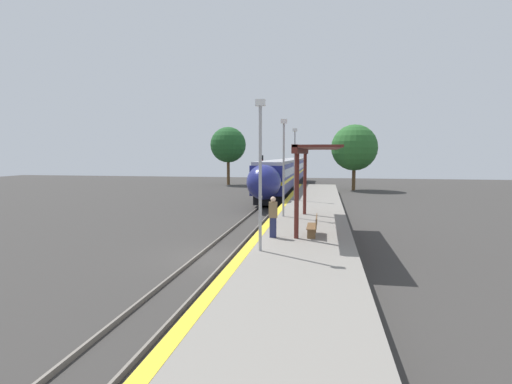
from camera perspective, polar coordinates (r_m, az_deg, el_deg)
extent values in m
plane|color=#383533|center=(18.03, -5.88, -9.24)|extent=(120.00, 120.00, 0.00)
cube|color=slate|center=(18.21, -8.09, -8.87)|extent=(0.08, 90.00, 0.15)
cube|color=slate|center=(17.83, -3.62, -9.14)|extent=(0.08, 90.00, 0.15)
cube|color=black|center=(41.94, 3.28, 0.10)|extent=(2.46, 16.87, 0.87)
cube|color=navy|center=(41.87, 3.28, 1.29)|extent=(2.80, 18.33, 0.88)
cube|color=yellow|center=(41.83, 3.29, 2.10)|extent=(2.81, 18.33, 0.30)
cube|color=navy|center=(41.79, 3.29, 3.22)|extent=(2.80, 18.33, 1.33)
cube|color=black|center=(41.80, 3.29, 3.13)|extent=(2.82, 16.87, 0.73)
cube|color=#9E9EA3|center=(41.77, 3.30, 4.34)|extent=(2.52, 18.33, 0.30)
cylinder|color=black|center=(35.38, 0.86, -1.25)|extent=(0.12, 0.86, 0.86)
cylinder|color=black|center=(35.18, 3.18, -1.30)|extent=(0.12, 0.86, 0.86)
cylinder|color=black|center=(37.54, 1.38, -0.86)|extent=(0.12, 0.86, 0.86)
cylinder|color=black|center=(37.36, 3.57, -0.90)|extent=(0.12, 0.86, 0.86)
cylinder|color=black|center=(46.58, 3.04, 0.36)|extent=(0.12, 0.86, 0.86)
cylinder|color=black|center=(46.43, 4.80, 0.33)|extent=(0.12, 0.86, 0.86)
cylinder|color=black|center=(48.76, 3.35, 0.59)|extent=(0.12, 0.86, 0.86)
cylinder|color=black|center=(48.62, 5.03, 0.56)|extent=(0.12, 0.86, 0.86)
ellipsoid|color=navy|center=(31.49, 1.12, 1.42)|extent=(2.68, 3.82, 2.77)
ellipsoid|color=black|center=(30.99, 0.99, 2.19)|extent=(1.96, 2.23, 1.41)
sphere|color=#F9F4CC|center=(30.17, 0.70, -0.68)|extent=(0.24, 0.24, 0.24)
cube|color=black|center=(60.93, 5.34, 1.76)|extent=(2.46, 16.87, 0.87)
cube|color=navy|center=(60.88, 5.34, 2.58)|extent=(2.80, 18.33, 0.88)
cube|color=yellow|center=(60.86, 5.35, 3.13)|extent=(2.81, 18.33, 0.30)
cube|color=navy|center=(60.83, 5.35, 3.90)|extent=(2.80, 18.33, 1.33)
cube|color=black|center=(60.83, 5.35, 3.84)|extent=(2.82, 16.87, 0.73)
cube|color=#9E9EA3|center=(60.81, 5.36, 4.67)|extent=(2.52, 18.33, 0.30)
cylinder|color=black|center=(54.27, 4.01, 1.08)|extent=(0.12, 0.86, 0.86)
cylinder|color=black|center=(54.15, 5.53, 1.06)|extent=(0.12, 0.86, 0.86)
cylinder|color=black|center=(56.46, 4.24, 1.25)|extent=(0.12, 0.86, 0.86)
cylinder|color=black|center=(56.34, 5.70, 1.23)|extent=(0.12, 0.86, 0.86)
cylinder|color=black|center=(65.56, 5.02, 1.83)|extent=(0.12, 0.86, 0.86)
cylinder|color=black|center=(65.46, 6.28, 1.81)|extent=(0.12, 0.86, 0.86)
cylinder|color=black|center=(67.75, 5.18, 1.94)|extent=(0.12, 0.86, 0.86)
cylinder|color=black|center=(67.65, 6.40, 1.92)|extent=(0.12, 0.86, 0.86)
cube|color=gray|center=(17.30, 6.52, -8.35)|extent=(4.41, 64.00, 0.89)
cube|color=yellow|center=(17.42, -0.10, -6.69)|extent=(0.40, 64.00, 0.01)
cube|color=brown|center=(17.58, 7.91, -5.95)|extent=(0.36, 0.06, 0.42)
cube|color=brown|center=(18.86, 8.04, -5.17)|extent=(0.36, 0.06, 0.42)
cube|color=brown|center=(18.18, 7.99, -4.85)|extent=(0.44, 1.75, 0.03)
cube|color=brown|center=(18.13, 8.63, -4.13)|extent=(0.04, 1.75, 0.44)
cube|color=navy|center=(17.66, 2.45, -5.09)|extent=(0.28, 0.20, 0.88)
cube|color=#7F6647|center=(17.54, 2.46, -2.56)|extent=(0.36, 0.22, 0.70)
sphere|color=beige|center=(17.48, 2.46, -1.04)|extent=(0.24, 0.24, 0.24)
cylinder|color=#59595E|center=(43.39, 0.85, 1.88)|extent=(0.14, 0.14, 3.72)
cube|color=black|center=(43.30, 0.86, 4.80)|extent=(0.28, 0.20, 0.70)
sphere|color=black|center=(43.19, 0.84, 5.03)|extent=(0.14, 0.14, 0.14)
sphere|color=red|center=(43.20, 0.83, 4.58)|extent=(0.14, 0.14, 0.14)
cylinder|color=#9E9EA3|center=(14.94, 0.61, 1.79)|extent=(0.12, 0.12, 5.43)
cube|color=silver|center=(15.02, 0.62, 12.65)|extent=(0.36, 0.20, 0.24)
cylinder|color=#9E9EA3|center=(23.36, 3.96, 3.10)|extent=(0.12, 0.12, 5.43)
cube|color=silver|center=(23.42, 4.01, 10.06)|extent=(0.36, 0.20, 0.24)
cylinder|color=#9E9EA3|center=(31.83, 5.53, 3.72)|extent=(0.12, 0.12, 5.43)
cube|color=silver|center=(31.87, 5.58, 8.82)|extent=(0.36, 0.20, 0.24)
cylinder|color=#511E19|center=(17.34, 5.82, -0.49)|extent=(0.20, 0.20, 3.77)
cylinder|color=#511E19|center=(24.39, 7.00, 1.21)|extent=(0.20, 0.20, 3.77)
cube|color=#511E19|center=(20.79, 6.57, 5.96)|extent=(0.24, 10.09, 0.36)
cube|color=#511E19|center=(20.75, 9.07, 6.26)|extent=(2.00, 10.09, 0.10)
cylinder|color=brown|center=(59.18, -3.97, 2.88)|extent=(0.44, 0.44, 3.82)
sphere|color=#1E5123|center=(59.13, -4.00, 6.75)|extent=(5.21, 5.21, 5.21)
cylinder|color=brown|center=(51.72, 13.79, 1.94)|extent=(0.44, 0.44, 3.06)
sphere|color=#286028|center=(51.64, 13.88, 6.18)|extent=(5.75, 5.75, 5.75)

